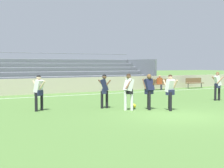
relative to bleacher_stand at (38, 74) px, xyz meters
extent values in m
plane|color=#517A38|center=(1.29, -15.60, -1.36)|extent=(160.00, 160.00, 0.00)
cube|color=white|center=(1.29, -5.31, -1.35)|extent=(44.00, 0.12, 0.01)
cube|color=beige|center=(1.29, -3.35, -0.80)|extent=(48.00, 0.16, 1.11)
cube|color=#9EA3AD|center=(0.00, -2.34, -0.99)|extent=(19.96, 0.36, 0.08)
cube|color=slate|center=(0.00, -2.54, -1.17)|extent=(19.96, 0.04, 0.37)
cube|color=#9EA3AD|center=(0.00, -1.55, -0.63)|extent=(19.96, 0.36, 0.08)
cube|color=slate|center=(0.00, -1.75, -0.81)|extent=(19.96, 0.04, 0.37)
cube|color=#9EA3AD|center=(0.00, -0.77, -0.26)|extent=(19.96, 0.36, 0.08)
cube|color=slate|center=(0.00, -0.97, -0.44)|extent=(19.96, 0.04, 0.37)
cube|color=#9EA3AD|center=(0.00, 0.02, 0.11)|extent=(19.96, 0.36, 0.08)
cube|color=slate|center=(0.00, -0.18, -0.08)|extent=(19.96, 0.04, 0.37)
cube|color=#9EA3AD|center=(0.00, 0.81, 0.47)|extent=(19.96, 0.36, 0.08)
cube|color=slate|center=(0.00, 0.61, 0.29)|extent=(19.96, 0.04, 0.37)
cube|color=#9EA3AD|center=(0.00, 1.59, 0.84)|extent=(19.96, 0.36, 0.08)
cube|color=slate|center=(0.00, 1.39, 0.66)|extent=(19.96, 0.04, 0.37)
cube|color=#9EA3AD|center=(0.00, 2.38, 1.20)|extent=(19.96, 0.36, 0.08)
cube|color=slate|center=(0.00, 2.18, 1.02)|extent=(19.96, 0.04, 0.37)
cube|color=slate|center=(9.88, 0.02, -0.08)|extent=(0.20, 5.08, 2.56)
cylinder|color=slate|center=(0.00, 2.63, 1.75)|extent=(19.96, 0.06, 0.06)
cube|color=brown|center=(12.74, -4.42, -0.91)|extent=(1.80, 0.40, 0.06)
cube|color=brown|center=(12.74, -4.24, -0.66)|extent=(1.80, 0.05, 0.40)
cylinder|color=#47474C|center=(11.96, -4.42, -1.13)|extent=(0.07, 0.07, 0.45)
cylinder|color=#47474C|center=(13.52, -4.42, -1.13)|extent=(0.07, 0.07, 0.45)
cube|color=brown|center=(8.87, -4.42, -0.91)|extent=(1.80, 0.40, 0.06)
cube|color=brown|center=(8.87, -4.24, -0.66)|extent=(1.80, 0.05, 0.40)
cylinder|color=#47474C|center=(8.09, -4.42, -1.13)|extent=(0.07, 0.07, 0.45)
cylinder|color=#47474C|center=(9.65, -4.42, -1.13)|extent=(0.07, 0.07, 0.45)
cylinder|color=#2D2D38|center=(8.87, -4.64, -1.13)|extent=(0.16, 0.16, 0.45)
cube|color=#B24C23|center=(8.87, -4.42, -0.62)|extent=(0.36, 0.24, 0.52)
sphere|color=#A87A5B|center=(8.87, -4.42, -0.25)|extent=(0.21, 0.21, 0.21)
cylinder|color=white|center=(0.44, -13.39, -0.91)|extent=(0.13, 0.13, 0.89)
cylinder|color=white|center=(0.20, -13.21, -0.91)|extent=(0.13, 0.13, 0.89)
cube|color=black|center=(0.32, -13.30, -0.48)|extent=(0.26, 0.38, 0.24)
cube|color=white|center=(0.32, -13.30, -0.18)|extent=(0.41, 0.42, 0.60)
cylinder|color=brown|center=(0.21, -13.47, -0.15)|extent=(0.38, 0.12, 0.46)
cylinder|color=brown|center=(0.43, -13.13, -0.15)|extent=(0.38, 0.12, 0.46)
sphere|color=brown|center=(0.32, -13.30, 0.20)|extent=(0.21, 0.21, 0.21)
sphere|color=black|center=(0.32, -13.30, 0.22)|extent=(0.20, 0.20, 0.20)
cylinder|color=black|center=(-0.44, -12.13, -0.94)|extent=(0.13, 0.13, 0.84)
cylinder|color=black|center=(-0.19, -12.15, -0.94)|extent=(0.13, 0.13, 0.84)
cube|color=#232847|center=(-0.31, -12.14, -0.54)|extent=(0.38, 0.42, 0.24)
cube|color=#191E38|center=(-0.31, -12.14, -0.24)|extent=(0.53, 0.52, 0.60)
cylinder|color=brown|center=(-0.35, -11.95, -0.20)|extent=(0.37, 0.27, 0.45)
cylinder|color=brown|center=(-0.28, -12.33, -0.20)|extent=(0.37, 0.27, 0.45)
sphere|color=brown|center=(-0.31, -12.14, 0.15)|extent=(0.21, 0.21, 0.21)
sphere|color=black|center=(-0.31, -12.14, 0.17)|extent=(0.20, 0.20, 0.20)
cylinder|color=black|center=(1.18, -13.71, -0.92)|extent=(0.13, 0.13, 0.87)
cylinder|color=black|center=(1.34, -13.43, -0.92)|extent=(0.13, 0.13, 0.87)
cube|color=#232847|center=(1.26, -13.57, -0.51)|extent=(0.37, 0.23, 0.24)
cube|color=#191E38|center=(1.26, -13.57, -0.21)|extent=(0.40, 0.41, 0.60)
cylinder|color=brown|center=(1.08, -13.46, -0.17)|extent=(0.09, 0.32, 0.49)
cylinder|color=brown|center=(1.44, -13.68, -0.17)|extent=(0.09, 0.32, 0.49)
sphere|color=brown|center=(1.26, -13.57, 0.17)|extent=(0.21, 0.21, 0.21)
sphere|color=brown|center=(1.26, -13.57, 0.19)|extent=(0.20, 0.20, 0.20)
cylinder|color=black|center=(6.83, -12.34, -0.92)|extent=(0.13, 0.13, 0.88)
cylinder|color=black|center=(7.06, -12.42, -0.92)|extent=(0.13, 0.13, 0.88)
cube|color=#232847|center=(6.95, -12.38, -0.50)|extent=(0.33, 0.41, 0.24)
cube|color=white|center=(6.95, -12.38, -0.20)|extent=(0.48, 0.49, 0.60)
cylinder|color=#A87A5B|center=(6.94, -12.19, -0.16)|extent=(0.42, 0.22, 0.43)
cylinder|color=#A87A5B|center=(6.95, -12.57, -0.16)|extent=(0.42, 0.22, 0.43)
sphere|color=#A87A5B|center=(6.95, -12.38, 0.18)|extent=(0.21, 0.21, 0.21)
sphere|color=brown|center=(6.95, -12.38, 0.21)|extent=(0.20, 0.20, 0.20)
cylinder|color=black|center=(2.03, -14.12, -0.93)|extent=(0.13, 0.13, 0.85)
cylinder|color=black|center=(1.84, -14.41, -0.93)|extent=(0.13, 0.13, 0.85)
cube|color=#232847|center=(1.93, -14.26, -0.53)|extent=(0.38, 0.26, 0.24)
cube|color=white|center=(1.93, -14.26, -0.23)|extent=(0.42, 0.37, 0.59)
cylinder|color=#D6A884|center=(2.10, -14.39, -0.19)|extent=(0.11, 0.34, 0.49)
cylinder|color=#D6A884|center=(1.77, -14.13, -0.19)|extent=(0.11, 0.34, 0.49)
sphere|color=#D6A884|center=(1.93, -14.26, 0.16)|extent=(0.21, 0.21, 0.21)
sphere|color=black|center=(1.93, -14.26, 0.18)|extent=(0.20, 0.20, 0.20)
cylinder|color=black|center=(-3.15, -11.41, -0.94)|extent=(0.13, 0.13, 0.84)
cylinder|color=black|center=(-3.46, -11.59, -0.94)|extent=(0.13, 0.13, 0.84)
cube|color=#232847|center=(-3.30, -11.50, -0.54)|extent=(0.42, 0.39, 0.24)
cube|color=white|center=(-3.30, -11.50, -0.24)|extent=(0.51, 0.50, 0.60)
cylinder|color=beige|center=(-3.22, -11.70, -0.20)|extent=(0.28, 0.36, 0.45)
cylinder|color=beige|center=(-3.39, -11.30, -0.20)|extent=(0.28, 0.36, 0.45)
sphere|color=beige|center=(-3.30, -11.50, 0.14)|extent=(0.21, 0.21, 0.21)
sphere|color=black|center=(-3.30, -11.50, 0.17)|extent=(0.20, 0.20, 0.20)
sphere|color=yellow|center=(0.92, -12.80, -1.25)|extent=(0.22, 0.22, 0.22)
camera|label=1|loc=(-7.46, -25.76, 0.74)|focal=51.99mm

